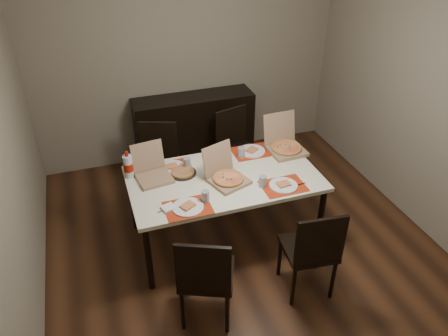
% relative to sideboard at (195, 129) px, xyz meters
% --- Properties ---
extents(ground, '(3.80, 4.00, 0.02)m').
position_rel_sideboard_xyz_m(ground, '(0.00, -1.78, -0.46)').
color(ground, '#482916').
rests_on(ground, ground).
extents(room_walls, '(3.84, 4.02, 2.62)m').
position_rel_sideboard_xyz_m(room_walls, '(0.00, -1.35, 1.28)').
color(room_walls, gray).
rests_on(room_walls, ground).
extents(sideboard, '(1.50, 0.40, 0.90)m').
position_rel_sideboard_xyz_m(sideboard, '(0.00, 0.00, 0.00)').
color(sideboard, black).
rests_on(sideboard, ground).
extents(dining_table, '(1.80, 1.00, 0.75)m').
position_rel_sideboard_xyz_m(dining_table, '(-0.13, -1.59, 0.23)').
color(dining_table, '#EEEAC8').
rests_on(dining_table, ground).
extents(chair_near_left, '(0.55, 0.55, 0.93)m').
position_rel_sideboard_xyz_m(chair_near_left, '(-0.60, -2.52, 0.06)').
color(chair_near_left, black).
rests_on(chair_near_left, ground).
extents(chair_near_right, '(0.46, 0.46, 0.93)m').
position_rel_sideboard_xyz_m(chair_near_right, '(0.33, -2.52, 0.06)').
color(chair_near_right, black).
rests_on(chair_near_right, ground).
extents(chair_far_left, '(0.54, 0.54, 0.93)m').
position_rel_sideboard_xyz_m(chair_far_left, '(-0.61, -0.71, 0.06)').
color(chair_far_left, black).
rests_on(chair_far_left, ground).
extents(chair_far_right, '(0.51, 0.51, 0.93)m').
position_rel_sideboard_xyz_m(chair_far_right, '(0.33, -0.65, 0.06)').
color(chair_far_right, black).
rests_on(chair_far_right, ground).
extents(setting_near_left, '(0.47, 0.30, 0.11)m').
position_rel_sideboard_xyz_m(setting_near_left, '(-0.56, -1.93, 0.32)').
color(setting_near_left, red).
rests_on(setting_near_left, dining_table).
extents(setting_near_right, '(0.44, 0.30, 0.11)m').
position_rel_sideboard_xyz_m(setting_near_right, '(0.29, -1.89, 0.32)').
color(setting_near_right, red).
rests_on(setting_near_right, dining_table).
extents(setting_far_left, '(0.49, 0.30, 0.11)m').
position_rel_sideboard_xyz_m(setting_far_left, '(-0.56, -1.29, 0.32)').
color(setting_far_left, red).
rests_on(setting_far_left, dining_table).
extents(setting_far_right, '(0.48, 0.30, 0.11)m').
position_rel_sideboard_xyz_m(setting_far_right, '(0.25, -1.25, 0.32)').
color(setting_far_right, red).
rests_on(setting_far_right, dining_table).
extents(napkin_loose, '(0.16, 0.16, 0.02)m').
position_rel_sideboard_xyz_m(napkin_loose, '(-0.12, -1.62, 0.31)').
color(napkin_loose, white).
rests_on(napkin_loose, dining_table).
extents(pizza_box_center, '(0.42, 0.45, 0.32)m').
position_rel_sideboard_xyz_m(pizza_box_center, '(-0.14, -1.66, 0.35)').
color(pizza_box_center, '#947355').
rests_on(pizza_box_center, dining_table).
extents(pizza_box_right, '(0.37, 0.41, 0.36)m').
position_rel_sideboard_xyz_m(pizza_box_right, '(0.63, -1.31, 0.36)').
color(pizza_box_right, '#947355').
rests_on(pizza_box_right, dining_table).
extents(pizza_box_left, '(0.35, 0.38, 0.31)m').
position_rel_sideboard_xyz_m(pizza_box_left, '(-0.78, -1.37, 0.36)').
color(pizza_box_left, '#947355').
rests_on(pizza_box_left, dining_table).
extents(faina_plate, '(0.26, 0.26, 0.03)m').
position_rel_sideboard_xyz_m(faina_plate, '(-0.49, -1.41, 0.31)').
color(faina_plate, black).
rests_on(faina_plate, dining_table).
extents(dip_bowl, '(0.13, 0.13, 0.02)m').
position_rel_sideboard_xyz_m(dip_bowl, '(-0.04, -1.37, 0.31)').
color(dip_bowl, white).
rests_on(dip_bowl, dining_table).
extents(soda_bottle, '(0.09, 0.09, 0.27)m').
position_rel_sideboard_xyz_m(soda_bottle, '(-0.98, -1.30, 0.42)').
color(soda_bottle, silver).
rests_on(soda_bottle, dining_table).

